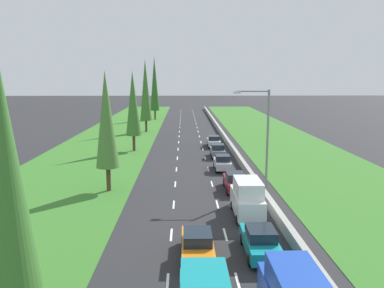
{
  "coord_description": "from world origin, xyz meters",
  "views": [
    {
      "loc": [
        -0.91,
        -2.68,
        10.08
      ],
      "look_at": [
        0.14,
        47.35,
        1.39
      ],
      "focal_mm": 36.23,
      "sensor_mm": 36.0,
      "label": 1
    }
  ],
  "objects_px": {
    "teal_sedan_right_lane": "(260,241)",
    "street_light_mast": "(264,132)",
    "grey_hatchback_right_lane": "(218,151)",
    "poplar_tree_third": "(133,104)",
    "maroon_sedan_right_lane": "(235,181)",
    "silver_hatchback_right_lane": "(222,163)",
    "poplar_tree_nearest": "(4,169)",
    "poplar_tree_fifth": "(155,84)",
    "poplar_tree_second": "(106,120)",
    "silver_sedan_right_lane": "(214,141)",
    "white_van_right_lane": "(247,198)",
    "poplar_tree_fourth": "(145,90)",
    "orange_sedan_centre_lane": "(197,245)"
  },
  "relations": [
    {
      "from": "poplar_tree_nearest",
      "to": "poplar_tree_fifth",
      "type": "xyz_separation_m",
      "value": [
        -0.46,
        78.85,
        1.61
      ]
    },
    {
      "from": "white_van_right_lane",
      "to": "silver_sedan_right_lane",
      "type": "relative_size",
      "value": 1.09
    },
    {
      "from": "teal_sedan_right_lane",
      "to": "orange_sedan_centre_lane",
      "type": "bearing_deg",
      "value": -173.3
    },
    {
      "from": "poplar_tree_second",
      "to": "poplar_tree_nearest",
      "type": "bearing_deg",
      "value": -89.13
    },
    {
      "from": "grey_hatchback_right_lane",
      "to": "poplar_tree_fifth",
      "type": "distance_m",
      "value": 46.33
    },
    {
      "from": "orange_sedan_centre_lane",
      "to": "poplar_tree_fourth",
      "type": "bearing_deg",
      "value": 98.62
    },
    {
      "from": "teal_sedan_right_lane",
      "to": "street_light_mast",
      "type": "relative_size",
      "value": 0.5
    },
    {
      "from": "poplar_tree_second",
      "to": "silver_sedan_right_lane",
      "type": "bearing_deg",
      "value": 63.35
    },
    {
      "from": "silver_hatchback_right_lane",
      "to": "silver_sedan_right_lane",
      "type": "distance_m",
      "value": 14.48
    },
    {
      "from": "poplar_tree_fourth",
      "to": "street_light_mast",
      "type": "relative_size",
      "value": 1.48
    },
    {
      "from": "street_light_mast",
      "to": "maroon_sedan_right_lane",
      "type": "bearing_deg",
      "value": -175.29
    },
    {
      "from": "poplar_tree_nearest",
      "to": "poplar_tree_fourth",
      "type": "relative_size",
      "value": 0.87
    },
    {
      "from": "maroon_sedan_right_lane",
      "to": "poplar_tree_fourth",
      "type": "bearing_deg",
      "value": 107.06
    },
    {
      "from": "maroon_sedan_right_lane",
      "to": "poplar_tree_nearest",
      "type": "relative_size",
      "value": 0.39
    },
    {
      "from": "white_van_right_lane",
      "to": "orange_sedan_centre_lane",
      "type": "bearing_deg",
      "value": -120.38
    },
    {
      "from": "poplar_tree_fifth",
      "to": "maroon_sedan_right_lane",
      "type": "bearing_deg",
      "value": -78.97
    },
    {
      "from": "maroon_sedan_right_lane",
      "to": "silver_sedan_right_lane",
      "type": "height_order",
      "value": "same"
    },
    {
      "from": "orange_sedan_centre_lane",
      "to": "maroon_sedan_right_lane",
      "type": "relative_size",
      "value": 1.0
    },
    {
      "from": "maroon_sedan_right_lane",
      "to": "silver_hatchback_right_lane",
      "type": "height_order",
      "value": "silver_hatchback_right_lane"
    },
    {
      "from": "silver_hatchback_right_lane",
      "to": "orange_sedan_centre_lane",
      "type": "bearing_deg",
      "value": -99.41
    },
    {
      "from": "maroon_sedan_right_lane",
      "to": "poplar_tree_second",
      "type": "xyz_separation_m",
      "value": [
        -11.32,
        0.02,
        5.56
      ]
    },
    {
      "from": "silver_hatchback_right_lane",
      "to": "poplar_tree_nearest",
      "type": "bearing_deg",
      "value": -111.06
    },
    {
      "from": "street_light_mast",
      "to": "teal_sedan_right_lane",
      "type": "bearing_deg",
      "value": -101.85
    },
    {
      "from": "orange_sedan_centre_lane",
      "to": "maroon_sedan_right_lane",
      "type": "xyz_separation_m",
      "value": [
        3.84,
        13.26,
        0.0
      ]
    },
    {
      "from": "poplar_tree_third",
      "to": "poplar_tree_fifth",
      "type": "distance_m",
      "value": 39.88
    },
    {
      "from": "grey_hatchback_right_lane",
      "to": "poplar_tree_third",
      "type": "height_order",
      "value": "poplar_tree_third"
    },
    {
      "from": "poplar_tree_nearest",
      "to": "poplar_tree_third",
      "type": "xyz_separation_m",
      "value": [
        -0.45,
        39.01,
        -0.34
      ]
    },
    {
      "from": "maroon_sedan_right_lane",
      "to": "poplar_tree_fourth",
      "type": "xyz_separation_m",
      "value": [
        -11.56,
        37.65,
        6.9
      ]
    },
    {
      "from": "maroon_sedan_right_lane",
      "to": "grey_hatchback_right_lane",
      "type": "bearing_deg",
      "value": 91.24
    },
    {
      "from": "white_van_right_lane",
      "to": "teal_sedan_right_lane",
      "type": "bearing_deg",
      "value": -92.25
    },
    {
      "from": "teal_sedan_right_lane",
      "to": "poplar_tree_fourth",
      "type": "bearing_deg",
      "value": 102.65
    },
    {
      "from": "grey_hatchback_right_lane",
      "to": "poplar_tree_third",
      "type": "relative_size",
      "value": 0.36
    },
    {
      "from": "grey_hatchback_right_lane",
      "to": "street_light_mast",
      "type": "bearing_deg",
      "value": -78.87
    },
    {
      "from": "orange_sedan_centre_lane",
      "to": "poplar_tree_fourth",
      "type": "xyz_separation_m",
      "value": [
        -7.71,
        50.91,
        6.9
      ]
    },
    {
      "from": "poplar_tree_third",
      "to": "white_van_right_lane",
      "type": "bearing_deg",
      "value": -65.96
    },
    {
      "from": "white_van_right_lane",
      "to": "silver_hatchback_right_lane",
      "type": "height_order",
      "value": "white_van_right_lane"
    },
    {
      "from": "teal_sedan_right_lane",
      "to": "poplar_tree_second",
      "type": "xyz_separation_m",
      "value": [
        -11.09,
        12.86,
        5.56
      ]
    },
    {
      "from": "white_van_right_lane",
      "to": "poplar_tree_third",
      "type": "distance_m",
      "value": 28.61
    },
    {
      "from": "poplar_tree_fourth",
      "to": "poplar_tree_fifth",
      "type": "distance_m",
      "value": 21.22
    },
    {
      "from": "teal_sedan_right_lane",
      "to": "poplar_tree_nearest",
      "type": "xyz_separation_m",
      "value": [
        -10.78,
        -7.15,
        6.03
      ]
    },
    {
      "from": "poplar_tree_nearest",
      "to": "grey_hatchback_right_lane",
      "type": "bearing_deg",
      "value": 72.79
    },
    {
      "from": "teal_sedan_right_lane",
      "to": "poplar_tree_fifth",
      "type": "relative_size",
      "value": 0.3
    },
    {
      "from": "maroon_sedan_right_lane",
      "to": "silver_sedan_right_lane",
      "type": "relative_size",
      "value": 1.0
    },
    {
      "from": "silver_sedan_right_lane",
      "to": "poplar_tree_second",
      "type": "relative_size",
      "value": 0.42
    },
    {
      "from": "teal_sedan_right_lane",
      "to": "street_light_mast",
      "type": "distance_m",
      "value": 14.04
    },
    {
      "from": "white_van_right_lane",
      "to": "street_light_mast",
      "type": "xyz_separation_m",
      "value": [
        2.49,
        6.89,
        3.83
      ]
    },
    {
      "from": "orange_sedan_centre_lane",
      "to": "silver_hatchback_right_lane",
      "type": "relative_size",
      "value": 1.15
    },
    {
      "from": "teal_sedan_right_lane",
      "to": "white_van_right_lane",
      "type": "xyz_separation_m",
      "value": [
        0.24,
        6.15,
        0.59
      ]
    },
    {
      "from": "orange_sedan_centre_lane",
      "to": "maroon_sedan_right_lane",
      "type": "height_order",
      "value": "same"
    },
    {
      "from": "silver_hatchback_right_lane",
      "to": "poplar_tree_second",
      "type": "xyz_separation_m",
      "value": [
        -10.94,
        -7.62,
        5.53
      ]
    }
  ]
}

